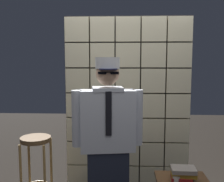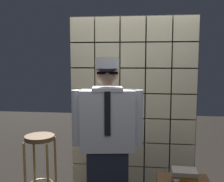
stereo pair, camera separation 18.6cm
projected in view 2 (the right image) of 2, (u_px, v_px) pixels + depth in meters
The scene contains 5 objects.
glass_block_wall at pixel (132, 105), 3.48m from camera, with size 1.62×0.10×2.26m.
standing_person at pixel (107, 143), 2.62m from camera, with size 0.69×0.32×1.72m.
bar_stool at pixel (40, 154), 3.13m from camera, with size 0.34×0.34×0.83m.
book_stack at pixel (184, 177), 2.60m from camera, with size 0.26×0.22×0.16m.
coffee_mug at pixel (177, 182), 2.57m from camera, with size 0.13×0.08×0.09m.
Camera 2 is at (0.14, -2.24, 1.70)m, focal length 43.38 mm.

